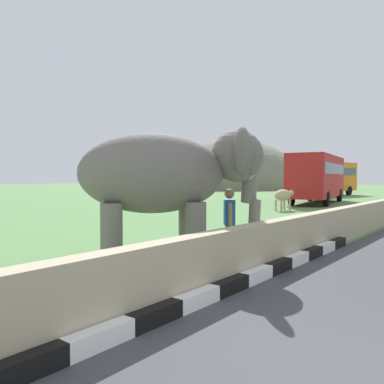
{
  "coord_description": "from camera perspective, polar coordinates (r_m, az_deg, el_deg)",
  "views": [
    {
      "loc": [
        -3.6,
        0.1,
        1.91
      ],
      "look_at": [
        3.13,
        5.35,
        1.6
      ],
      "focal_mm": 37.18,
      "sensor_mm": 36.0,
      "label": 1
    }
  ],
  "objects": [
    {
      "name": "striped_curb",
      "position": [
        5.1,
        -9.0,
        -18.52
      ],
      "size": [
        16.2,
        0.2,
        0.24
      ],
      "color": "white",
      "rests_on": "ground_plane"
    },
    {
      "name": "barrier_parapet",
      "position": [
        6.91,
        3.81,
        -9.7
      ],
      "size": [
        28.0,
        0.36,
        1.0
      ],
      "primitive_type": "cube",
      "color": "tan",
      "rests_on": "ground_plane"
    },
    {
      "name": "elephant",
      "position": [
        8.51,
        -3.27,
        2.33
      ],
      "size": [
        3.88,
        3.77,
        2.96
      ],
      "color": "slate",
      "rests_on": "ground_plane"
    },
    {
      "name": "person_handler",
      "position": [
        9.23,
        5.37,
        -4.05
      ],
      "size": [
        0.58,
        0.48,
        1.66
      ],
      "color": "navy",
      "rests_on": "ground_plane"
    },
    {
      "name": "bus_red",
      "position": [
        30.87,
        17.56,
        2.31
      ],
      "size": [
        9.93,
        4.15,
        3.5
      ],
      "color": "#B21E1E",
      "rests_on": "ground_plane"
    },
    {
      "name": "bus_orange",
      "position": [
        43.39,
        18.5,
        2.21
      ],
      "size": [
        9.81,
        3.97,
        3.5
      ],
      "color": "orange",
      "rests_on": "ground_plane"
    },
    {
      "name": "cow_near",
      "position": [
        23.39,
        12.97,
        -0.51
      ],
      "size": [
        1.92,
        0.76,
        1.23
      ],
      "color": "tan",
      "rests_on": "ground_plane"
    },
    {
      "name": "hill_east",
      "position": [
        69.1,
        5.98,
        0.5
      ],
      "size": [
        28.99,
        23.19,
        17.04
      ],
      "color": "slate",
      "rests_on": "ground_plane"
    }
  ]
}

